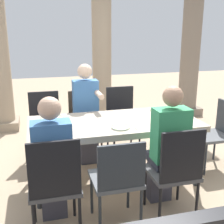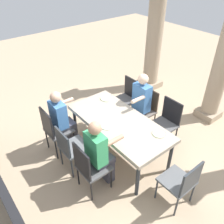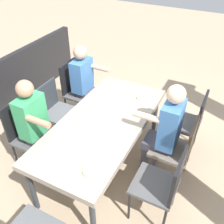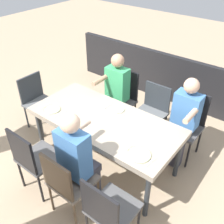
{
  "view_description": "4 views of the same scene",
  "coord_description": "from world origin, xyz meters",
  "px_view_note": "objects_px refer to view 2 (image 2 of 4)",
  "views": [
    {
      "loc": [
        -0.86,
        -3.16,
        1.8
      ],
      "look_at": [
        -0.0,
        0.1,
        0.84
      ],
      "focal_mm": 47.46,
      "sensor_mm": 36.0,
      "label": 1
    },
    {
      "loc": [
        2.45,
        -2.11,
        3.24
      ],
      "look_at": [
        -0.13,
        -0.05,
        0.89
      ],
      "focal_mm": 37.7,
      "sensor_mm": 36.0,
      "label": 2
    },
    {
      "loc": [
        1.98,
        1.13,
        2.62
      ],
      "look_at": [
        -0.08,
        0.08,
        0.87
      ],
      "focal_mm": 40.45,
      "sensor_mm": 36.0,
      "label": 3
    },
    {
      "loc": [
        -1.69,
        2.0,
        2.7
      ],
      "look_at": [
        -0.08,
        -0.06,
        0.86
      ],
      "focal_mm": 41.29,
      "sensor_mm": 36.0,
      "label": 4
    }
  ],
  "objects_px": {
    "chair_east_south": "(89,166)",
    "chair_head_east": "(182,181)",
    "diner_woman_green": "(139,104)",
    "dining_table": "(119,124)",
    "chair_east_north": "(167,121)",
    "diner_man_white": "(100,153)",
    "stone_column_centre": "(223,63)",
    "plate_0": "(107,98)",
    "plate_2": "(159,134)",
    "chair_mid_south": "(70,146)",
    "chair_west_north": "(127,96)",
    "plate_1": "(107,126)",
    "chair_west_south": "(54,128)",
    "stone_column_near": "(154,38)",
    "chair_mid_north": "(145,108)",
    "diner_guest_third": "(63,119)"
  },
  "relations": [
    {
      "from": "chair_mid_north",
      "to": "chair_head_east",
      "type": "distance_m",
      "value": 1.83
    },
    {
      "from": "chair_west_north",
      "to": "chair_mid_north",
      "type": "bearing_deg",
      "value": -0.18
    },
    {
      "from": "chair_east_north",
      "to": "plate_1",
      "type": "bearing_deg",
      "value": -107.22
    },
    {
      "from": "stone_column_centre",
      "to": "plate_2",
      "type": "height_order",
      "value": "stone_column_centre"
    },
    {
      "from": "diner_woman_green",
      "to": "plate_0",
      "type": "distance_m",
      "value": 0.65
    },
    {
      "from": "chair_head_east",
      "to": "stone_column_near",
      "type": "distance_m",
      "value": 3.8
    },
    {
      "from": "chair_east_north",
      "to": "diner_man_white",
      "type": "distance_m",
      "value": 1.56
    },
    {
      "from": "dining_table",
      "to": "chair_east_north",
      "type": "bearing_deg",
      "value": 67.88
    },
    {
      "from": "diner_woman_green",
      "to": "chair_east_north",
      "type": "bearing_deg",
      "value": 19.29
    },
    {
      "from": "chair_west_south",
      "to": "chair_head_east",
      "type": "height_order",
      "value": "chair_west_south"
    },
    {
      "from": "diner_man_white",
      "to": "stone_column_centre",
      "type": "xyz_separation_m",
      "value": [
        0.04,
        3.04,
        0.64
      ]
    },
    {
      "from": "chair_west_south",
      "to": "chair_east_south",
      "type": "distance_m",
      "value": 1.12
    },
    {
      "from": "chair_west_north",
      "to": "plate_2",
      "type": "distance_m",
      "value": 1.57
    },
    {
      "from": "plate_2",
      "to": "chair_east_south",
      "type": "bearing_deg",
      "value": -105.29
    },
    {
      "from": "chair_east_south",
      "to": "chair_head_east",
      "type": "distance_m",
      "value": 1.37
    },
    {
      "from": "diner_guest_third",
      "to": "plate_0",
      "type": "relative_size",
      "value": 4.9
    },
    {
      "from": "stone_column_near",
      "to": "dining_table",
      "type": "bearing_deg",
      "value": -58.37
    },
    {
      "from": "chair_west_north",
      "to": "diner_man_white",
      "type": "distance_m",
      "value": 1.92
    },
    {
      "from": "plate_1",
      "to": "stone_column_near",
      "type": "bearing_deg",
      "value": 119.07
    },
    {
      "from": "plate_0",
      "to": "plate_2",
      "type": "relative_size",
      "value": 1.18
    },
    {
      "from": "diner_woman_green",
      "to": "plate_1",
      "type": "bearing_deg",
      "value": -77.73
    },
    {
      "from": "chair_east_north",
      "to": "plate_0",
      "type": "xyz_separation_m",
      "value": [
        -1.06,
        -0.6,
        0.21
      ]
    },
    {
      "from": "stone_column_near",
      "to": "stone_column_centre",
      "type": "bearing_deg",
      "value": 0.0
    },
    {
      "from": "chair_mid_south",
      "to": "diner_man_white",
      "type": "bearing_deg",
      "value": 19.37
    },
    {
      "from": "chair_east_north",
      "to": "stone_column_near",
      "type": "bearing_deg",
      "value": 140.72
    },
    {
      "from": "plate_1",
      "to": "chair_west_south",
      "type": "bearing_deg",
      "value": -140.92
    },
    {
      "from": "chair_head_east",
      "to": "diner_woman_green",
      "type": "relative_size",
      "value": 0.66
    },
    {
      "from": "dining_table",
      "to": "chair_head_east",
      "type": "distance_m",
      "value": 1.41
    },
    {
      "from": "chair_mid_south",
      "to": "chair_east_north",
      "type": "relative_size",
      "value": 0.92
    },
    {
      "from": "chair_mid_north",
      "to": "plate_0",
      "type": "relative_size",
      "value": 3.59
    },
    {
      "from": "chair_west_north",
      "to": "plate_1",
      "type": "relative_size",
      "value": 4.59
    },
    {
      "from": "chair_west_north",
      "to": "chair_east_north",
      "type": "distance_m",
      "value": 1.12
    },
    {
      "from": "chair_east_north",
      "to": "dining_table",
      "type": "bearing_deg",
      "value": -112.12
    },
    {
      "from": "dining_table",
      "to": "plate_1",
      "type": "distance_m",
      "value": 0.27
    },
    {
      "from": "diner_woman_green",
      "to": "plate_2",
      "type": "xyz_separation_m",
      "value": [
        0.88,
        -0.41,
        0.05
      ]
    },
    {
      "from": "chair_west_south",
      "to": "diner_guest_third",
      "type": "distance_m",
      "value": 0.23
    },
    {
      "from": "chair_mid_south",
      "to": "chair_east_south",
      "type": "distance_m",
      "value": 0.56
    },
    {
      "from": "chair_west_north",
      "to": "diner_woman_green",
      "type": "xyz_separation_m",
      "value": [
        0.56,
        -0.19,
        0.17
      ]
    },
    {
      "from": "chair_east_south",
      "to": "plate_1",
      "type": "xyz_separation_m",
      "value": [
        -0.35,
        0.62,
        0.23
      ]
    },
    {
      "from": "dining_table",
      "to": "diner_woman_green",
      "type": "distance_m",
      "value": 0.71
    },
    {
      "from": "chair_east_south",
      "to": "chair_head_east",
      "type": "relative_size",
      "value": 1.07
    },
    {
      "from": "chair_west_south",
      "to": "plate_1",
      "type": "bearing_deg",
      "value": 39.08
    },
    {
      "from": "chair_west_north",
      "to": "chair_east_south",
      "type": "bearing_deg",
      "value": -57.6
    },
    {
      "from": "chair_mid_north",
      "to": "stone_column_centre",
      "type": "relative_size",
      "value": 0.34
    },
    {
      "from": "chair_west_south",
      "to": "chair_east_south",
      "type": "xyz_separation_m",
      "value": [
        1.12,
        -0.0,
        -0.02
      ]
    },
    {
      "from": "chair_east_north",
      "to": "diner_man_white",
      "type": "xyz_separation_m",
      "value": [
        0.0,
        -1.56,
        0.14
      ]
    },
    {
      "from": "diner_woman_green",
      "to": "dining_table",
      "type": "bearing_deg",
      "value": -73.55
    },
    {
      "from": "plate_1",
      "to": "plate_0",
      "type": "bearing_deg",
      "value": 142.61
    },
    {
      "from": "stone_column_centre",
      "to": "plate_0",
      "type": "bearing_deg",
      "value": -117.78
    },
    {
      "from": "chair_mid_south",
      "to": "plate_1",
      "type": "distance_m",
      "value": 0.69
    }
  ]
}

